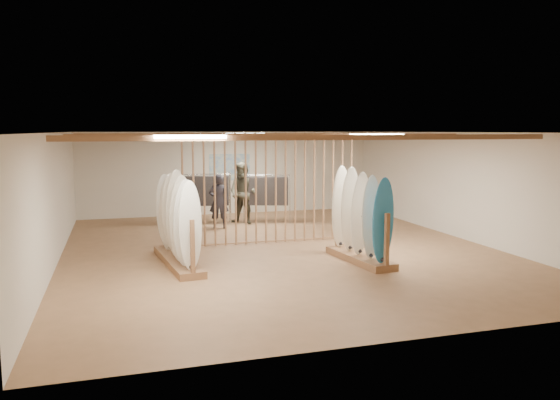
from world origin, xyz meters
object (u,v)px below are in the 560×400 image
object	(u,v)px
rack_left	(177,233)
clothing_rack_a	(206,191)
rack_right	(360,231)
clothing_rack_b	(267,191)
shopper_a	(219,198)
shopper_b	(243,189)

from	to	relation	value
rack_left	clothing_rack_a	bearing A→B (deg)	68.06
rack_right	clothing_rack_a	world-z (taller)	rack_right
clothing_rack_a	clothing_rack_b	size ratio (longest dim) A/B	1.03
rack_left	shopper_a	distance (m)	4.38
clothing_rack_a	shopper_b	xyz separation A→B (m)	(1.09, -0.32, 0.05)
rack_left	clothing_rack_b	size ratio (longest dim) A/B	1.85
rack_left	clothing_rack_b	distance (m)	5.63
clothing_rack_a	shopper_a	distance (m)	0.89
rack_right	clothing_rack_b	distance (m)	5.51
shopper_a	shopper_b	distance (m)	1.02
clothing_rack_b	shopper_b	distance (m)	0.76
clothing_rack_b	shopper_a	bearing A→B (deg)	-144.03
rack_left	clothing_rack_a	size ratio (longest dim) A/B	1.80
shopper_a	shopper_b	xyz separation A→B (m)	(0.85, 0.53, 0.17)
clothing_rack_a	shopper_a	bearing A→B (deg)	-67.30
rack_left	shopper_b	bearing A→B (deg)	55.45
rack_right	shopper_a	xyz separation A→B (m)	(-2.20, 4.94, 0.21)
clothing_rack_b	shopper_b	size ratio (longest dim) A/B	0.71
rack_right	shopper_a	size ratio (longest dim) A/B	1.20
clothing_rack_a	clothing_rack_b	xyz separation A→B (m)	(1.85, -0.32, -0.03)
rack_right	shopper_a	world-z (taller)	rack_right
rack_left	rack_right	bearing A→B (deg)	-19.00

